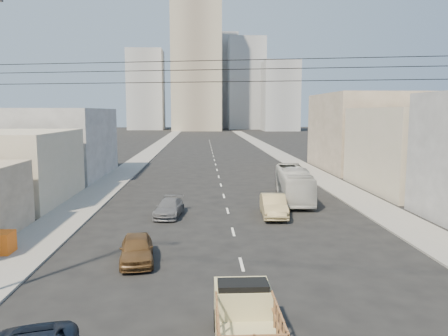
{
  "coord_description": "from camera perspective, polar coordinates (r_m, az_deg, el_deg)",
  "views": [
    {
      "loc": [
        -1.95,
        -13.03,
        7.59
      ],
      "look_at": [
        -0.34,
        18.78,
        3.5
      ],
      "focal_mm": 35.0,
      "sensor_mm": 36.0,
      "label": 1
    }
  ],
  "objects": [
    {
      "name": "sedan_brown",
      "position": [
        22.96,
        -11.33,
        -10.3
      ],
      "size": [
        2.16,
        4.27,
        1.4
      ],
      "primitive_type": "imported",
      "rotation": [
        0.0,
        0.0,
        0.13
      ],
      "color": "brown",
      "rests_on": "ground"
    },
    {
      "name": "bldg_left_far",
      "position": [
        55.03,
        -21.52,
        3.07
      ],
      "size": [
        12.0,
        16.0,
        8.0
      ],
      "primitive_type": "cube",
      "color": "gray",
      "rests_on": "ground"
    },
    {
      "name": "sedan_grey",
      "position": [
        32.32,
        -7.18,
        -5.19
      ],
      "size": [
        2.26,
        4.49,
        1.25
      ],
      "primitive_type": "imported",
      "rotation": [
        0.0,
        0.0,
        -0.12
      ],
      "color": "slate",
      "rests_on": "ground"
    },
    {
      "name": "overhead_wires",
      "position": [
        14.73,
        4.84,
        12.64
      ],
      "size": [
        23.01,
        5.02,
        0.72
      ],
      "color": "black",
      "rests_on": "ground"
    },
    {
      "name": "midrise_east",
      "position": [
        180.99,
        7.38,
        9.29
      ],
      "size": [
        14.0,
        14.0,
        28.0
      ],
      "primitive_type": "cube",
      "color": "#989AA0",
      "rests_on": "ground"
    },
    {
      "name": "city_bus",
      "position": [
        38.32,
        9.08,
        -2.07
      ],
      "size": [
        3.24,
        10.24,
        2.8
      ],
      "primitive_type": "imported",
      "rotation": [
        0.0,
        0.0,
        -0.09
      ],
      "color": "silver",
      "rests_on": "ground"
    },
    {
      "name": "sedan_tan",
      "position": [
        32.19,
        6.49,
        -4.9
      ],
      "size": [
        1.97,
        4.96,
        1.61
      ],
      "primitive_type": "imported",
      "rotation": [
        0.0,
        0.0,
        -0.06
      ],
      "color": "tan",
      "rests_on": "ground"
    },
    {
      "name": "midrise_nw",
      "position": [
        194.75,
        -10.14,
        9.98
      ],
      "size": [
        15.0,
        15.0,
        34.0
      ],
      "primitive_type": "cube",
      "color": "#989AA0",
      "rests_on": "ground"
    },
    {
      "name": "sidewalk_left",
      "position": [
        83.95,
        -9.59,
        2.07
      ],
      "size": [
        3.5,
        180.0,
        0.12
      ],
      "primitive_type": "cube",
      "color": "gray",
      "rests_on": "ground"
    },
    {
      "name": "high_rise_tower",
      "position": [
        184.41,
        -3.62,
        14.29
      ],
      "size": [
        20.0,
        20.0,
        60.0
      ],
      "primitive_type": "cube",
      "color": "gray",
      "rests_on": "ground"
    },
    {
      "name": "bldg_right_far",
      "position": [
        61.16,
        18.2,
        4.53
      ],
      "size": [
        12.0,
        16.0,
        10.0
      ],
      "primitive_type": "cube",
      "color": "gray",
      "rests_on": "ground"
    },
    {
      "name": "midrise_back",
      "position": [
        213.67,
        -0.77,
        11.19
      ],
      "size": [
        18.0,
        18.0,
        44.0
      ],
      "primitive_type": "cube",
      "color": "gray",
      "rests_on": "ground"
    },
    {
      "name": "lane_dashes",
      "position": [
        66.5,
        -1.19,
        0.77
      ],
      "size": [
        0.15,
        104.0,
        0.01
      ],
      "color": "silver",
      "rests_on": "ground"
    },
    {
      "name": "sidewalk_right",
      "position": [
        84.49,
        6.46,
        2.16
      ],
      "size": [
        3.5,
        180.0,
        0.12
      ],
      "primitive_type": "cube",
      "color": "gray",
      "rests_on": "ground"
    },
    {
      "name": "midrise_ne",
      "position": [
        199.42,
        2.91,
        10.88
      ],
      "size": [
        16.0,
        16.0,
        40.0
      ],
      "primitive_type": "cube",
      "color": "#989AA0",
      "rests_on": "ground"
    },
    {
      "name": "flatbed_pickup",
      "position": [
        14.76,
        2.8,
        -18.81
      ],
      "size": [
        1.95,
        4.41,
        1.9
      ],
      "color": "tan",
      "rests_on": "ground"
    },
    {
      "name": "bldg_right_mid",
      "position": [
        46.44,
        24.65,
        2.22
      ],
      "size": [
        11.0,
        14.0,
        8.0
      ],
      "primitive_type": "cube",
      "color": "#B3AA90",
      "rests_on": "ground"
    }
  ]
}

